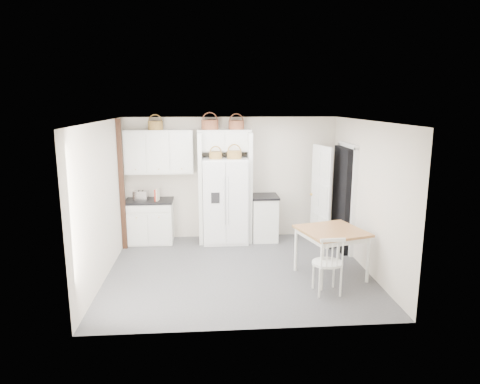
{
  "coord_description": "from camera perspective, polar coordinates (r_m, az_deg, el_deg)",
  "views": [
    {
      "loc": [
        -0.51,
        -7.06,
        2.91
      ],
      "look_at": [
        0.07,
        0.4,
        1.33
      ],
      "focal_mm": 32.0,
      "sensor_mm": 36.0,
      "label": 1
    }
  ],
  "objects": [
    {
      "name": "basket_fridge_b",
      "position": [
        8.7,
        -0.77,
        5.0
      ],
      "size": [
        0.3,
        0.3,
        0.16
      ],
      "primitive_type": "cylinder",
      "color": "brown",
      "rests_on": "refrigerator"
    },
    {
      "name": "bridge_cabinet",
      "position": [
        8.93,
        -2.09,
        6.89
      ],
      "size": [
        1.12,
        0.34,
        0.45
      ],
      "primitive_type": "cube",
      "color": "silver",
      "rests_on": "wall_back"
    },
    {
      "name": "windsor_chair",
      "position": [
        6.79,
        11.58,
        -9.24
      ],
      "size": [
        0.5,
        0.45,
        0.97
      ],
      "primitive_type": "cube",
      "rotation": [
        0.0,
        0.0,
        0.05
      ],
      "color": "silver",
      "rests_on": "floor"
    },
    {
      "name": "basket_fridge_a",
      "position": [
        8.68,
        -3.27,
        4.9
      ],
      "size": [
        0.26,
        0.26,
        0.14
      ],
      "primitive_type": "cylinder",
      "color": "brown",
      "rests_on": "refrigerator"
    },
    {
      "name": "doorway_void",
      "position": [
        8.7,
        13.58,
        -0.92
      ],
      "size": [
        0.18,
        0.85,
        2.05
      ],
      "primitive_type": "cube",
      "color": "black",
      "rests_on": "floor"
    },
    {
      "name": "ceiling",
      "position": [
        7.09,
        -0.28,
        9.42
      ],
      "size": [
        4.5,
        4.5,
        0.0
      ],
      "primitive_type": "plane",
      "color": "white",
      "rests_on": "wall_back"
    },
    {
      "name": "fridge_panel_right",
      "position": [
        8.98,
        1.24,
        0.63
      ],
      "size": [
        0.08,
        0.6,
        2.3
      ],
      "primitive_type": "cube",
      "color": "silver",
      "rests_on": "floor"
    },
    {
      "name": "dining_table",
      "position": [
        7.44,
        12.01,
        -7.97
      ],
      "size": [
        1.22,
        1.22,
        0.82
      ],
      "primitive_type": "cube",
      "rotation": [
        0.0,
        0.0,
        0.28
      ],
      "color": "olive",
      "rests_on": "floor"
    },
    {
      "name": "wall_right",
      "position": [
        7.75,
        16.56,
        -0.56
      ],
      "size": [
        0.0,
        4.0,
        4.0
      ],
      "primitive_type": "plane",
      "rotation": [
        1.57,
        0.0,
        -1.57
      ],
      "color": "beige",
      "rests_on": "floor"
    },
    {
      "name": "upper_cabinet",
      "position": [
        9.0,
        -10.73,
        5.29
      ],
      "size": [
        1.4,
        0.34,
        0.9
      ],
      "primitive_type": "cube",
      "color": "silver",
      "rests_on": "wall_back"
    },
    {
      "name": "basket_upper_b",
      "position": [
        8.97,
        -11.21,
        8.7
      ],
      "size": [
        0.3,
        0.3,
        0.18
      ],
      "primitive_type": "cylinder",
      "color": "brown",
      "rests_on": "upper_cabinet"
    },
    {
      "name": "cookbook_cream",
      "position": [
        8.94,
        -10.95,
        -0.38
      ],
      "size": [
        0.07,
        0.17,
        0.24
      ],
      "primitive_type": "cube",
      "rotation": [
        0.0,
        0.0,
        -0.23
      ],
      "color": "beige",
      "rests_on": "counter_left"
    },
    {
      "name": "basket_bridge_a",
      "position": [
        8.9,
        -4.04,
        8.94
      ],
      "size": [
        0.35,
        0.35,
        0.2
      ],
      "primitive_type": "cylinder",
      "color": "brown",
      "rests_on": "bridge_cabinet"
    },
    {
      "name": "trim_post",
      "position": [
        8.73,
        -15.49,
        0.87
      ],
      "size": [
        0.09,
        0.09,
        2.6
      ],
      "primitive_type": "cube",
      "color": "black",
      "rests_on": "floor"
    },
    {
      "name": "wall_back",
      "position": [
        9.22,
        -1.16,
        1.88
      ],
      "size": [
        4.5,
        0.0,
        4.5
      ],
      "primitive_type": "plane",
      "rotation": [
        1.57,
        0.0,
        0.0
      ],
      "color": "beige",
      "rests_on": "floor"
    },
    {
      "name": "door_slab",
      "position": [
        8.91,
        10.73,
        -0.49
      ],
      "size": [
        0.21,
        0.79,
        2.05
      ],
      "primitive_type": "cube",
      "rotation": [
        0.0,
        0.0,
        -1.36
      ],
      "color": "white",
      "rests_on": "floor"
    },
    {
      "name": "toaster",
      "position": [
        9.03,
        -13.08,
        -0.48
      ],
      "size": [
        0.32,
        0.22,
        0.2
      ],
      "primitive_type": "cube",
      "rotation": [
        0.0,
        0.0,
        -0.19
      ],
      "color": "silver",
      "rests_on": "counter_left"
    },
    {
      "name": "base_cab_right",
      "position": [
        9.17,
        3.24,
        -3.54
      ],
      "size": [
        0.53,
        0.63,
        0.93
      ],
      "primitive_type": "cube",
      "color": "silver",
      "rests_on": "floor"
    },
    {
      "name": "counter_right",
      "position": [
        9.06,
        3.28,
        -0.58
      ],
      "size": [
        0.57,
        0.68,
        0.04
      ],
      "primitive_type": "cube",
      "color": "black",
      "rests_on": "base_cab_right"
    },
    {
      "name": "base_cab_left",
      "position": [
        9.19,
        -11.91,
        -3.94
      ],
      "size": [
        0.94,
        0.6,
        0.88
      ],
      "primitive_type": "cube",
      "color": "silver",
      "rests_on": "floor"
    },
    {
      "name": "basket_bridge_b",
      "position": [
        8.92,
        -0.49,
        8.93
      ],
      "size": [
        0.32,
        0.32,
        0.18
      ],
      "primitive_type": "cylinder",
      "color": "brown",
      "rests_on": "bridge_cabinet"
    },
    {
      "name": "fridge_panel_left",
      "position": [
        8.94,
        -5.28,
        0.53
      ],
      "size": [
        0.08,
        0.6,
        2.3
      ],
      "primitive_type": "cube",
      "color": "silver",
      "rests_on": "floor"
    },
    {
      "name": "wall_left",
      "position": [
        7.45,
        -17.81,
        -1.13
      ],
      "size": [
        0.0,
        4.0,
        4.0
      ],
      "primitive_type": "plane",
      "rotation": [
        1.57,
        0.0,
        1.57
      ],
      "color": "beige",
      "rests_on": "floor"
    },
    {
      "name": "cookbook_red",
      "position": [
        8.95,
        -11.1,
        -0.4
      ],
      "size": [
        0.07,
        0.16,
        0.24
      ],
      "primitive_type": "cube",
      "rotation": [
        0.0,
        0.0,
        -0.22
      ],
      "color": "#A62719",
      "rests_on": "counter_left"
    },
    {
      "name": "floor",
      "position": [
        7.66,
        -0.26,
        -10.41
      ],
      "size": [
        4.5,
        4.5,
        0.0
      ],
      "primitive_type": "plane",
      "color": "#414144",
      "rests_on": "ground"
    },
    {
      "name": "counter_left",
      "position": [
        9.07,
        -12.03,
        -1.16
      ],
      "size": [
        0.98,
        0.64,
        0.04
      ],
      "primitive_type": "cube",
      "color": "black",
      "rests_on": "base_cab_left"
    },
    {
      "name": "refrigerator",
      "position": [
        8.95,
        -1.99,
        -1.11
      ],
      "size": [
        0.92,
        0.74,
        1.78
      ],
      "primitive_type": "cube",
      "color": "white",
      "rests_on": "floor"
    }
  ]
}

